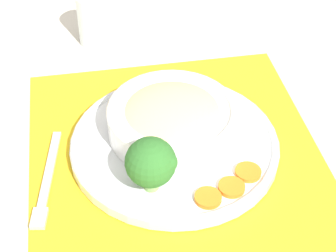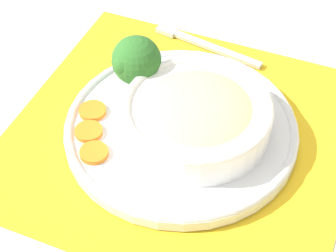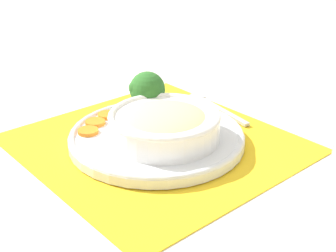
% 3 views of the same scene
% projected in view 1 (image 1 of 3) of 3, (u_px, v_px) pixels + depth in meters
% --- Properties ---
extents(ground_plane, '(4.00, 4.00, 0.00)m').
position_uv_depth(ground_plane, '(174.00, 151.00, 0.84)').
color(ground_plane, beige).
extents(placemat, '(0.43, 0.45, 0.00)m').
position_uv_depth(placemat, '(174.00, 150.00, 0.84)').
color(placemat, yellow).
rests_on(placemat, ground_plane).
extents(plate, '(0.31, 0.31, 0.02)m').
position_uv_depth(plate, '(174.00, 144.00, 0.83)').
color(plate, silver).
rests_on(plate, placemat).
extents(bowl, '(0.19, 0.19, 0.06)m').
position_uv_depth(bowl, '(172.00, 118.00, 0.83)').
color(bowl, white).
rests_on(bowl, plate).
extents(broccoli_floret, '(0.07, 0.07, 0.08)m').
position_uv_depth(broccoli_floret, '(151.00, 163.00, 0.73)').
color(broccoli_floret, '#84AD5B').
rests_on(broccoli_floret, plate).
extents(carrot_slice_near, '(0.04, 0.04, 0.01)m').
position_uv_depth(carrot_slice_near, '(208.00, 198.00, 0.74)').
color(carrot_slice_near, orange).
rests_on(carrot_slice_near, plate).
extents(carrot_slice_middle, '(0.04, 0.04, 0.01)m').
position_uv_depth(carrot_slice_middle, '(232.00, 187.00, 0.76)').
color(carrot_slice_middle, orange).
rests_on(carrot_slice_middle, plate).
extents(carrot_slice_far, '(0.04, 0.04, 0.01)m').
position_uv_depth(carrot_slice_far, '(248.00, 172.00, 0.78)').
color(carrot_slice_far, orange).
rests_on(carrot_slice_far, plate).
extents(water_glass, '(0.07, 0.07, 0.10)m').
position_uv_depth(water_glass, '(96.00, 21.00, 1.04)').
color(water_glass, silver).
rests_on(water_glass, ground_plane).
extents(fork, '(0.05, 0.18, 0.01)m').
position_uv_depth(fork, '(46.00, 187.00, 0.78)').
color(fork, '#B7B7BC').
rests_on(fork, placemat).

